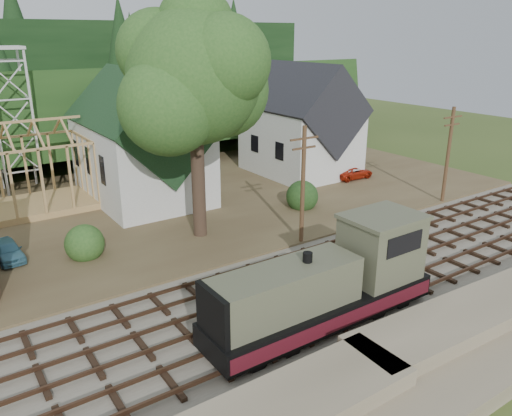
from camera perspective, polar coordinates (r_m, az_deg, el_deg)
ground at (r=26.07m, az=0.35°, el=-11.50°), size 140.00×140.00×0.00m
embankment at (r=20.94m, az=14.65°, el=-21.02°), size 64.00×5.00×1.60m
railroad_bed at (r=26.03m, az=0.35°, el=-11.34°), size 64.00×11.00×0.16m
village_flat at (r=40.77m, az=-14.18°, el=-0.20°), size 64.00×26.00×0.30m
hillside at (r=63.17m, az=-21.97°, el=5.69°), size 70.00×28.96×12.74m
ridge at (r=78.61m, az=-24.68°, el=7.77°), size 80.00×20.00×12.00m
church at (r=41.66m, az=-12.99°, el=7.50°), size 8.40×15.17×13.00m
farmhouse at (r=49.16m, az=5.11°, el=9.28°), size 8.40×10.80×10.60m
timber_frame at (r=42.19m, az=-24.11°, el=3.77°), size 8.20×6.20×6.99m
lattice_tower at (r=47.02m, az=-26.73°, el=13.27°), size 3.20×3.20×12.12m
big_tree at (r=32.32m, az=-6.83°, el=13.61°), size 10.90×8.40×14.70m
telegraph_pole_near at (r=32.10m, az=5.38°, el=2.74°), size 2.20×0.28×8.00m
telegraph_pole_far at (r=42.98m, az=21.10°, el=5.77°), size 2.20×0.28×8.00m
locomotive at (r=24.11m, az=8.47°, el=-8.66°), size 12.01×3.00×4.80m
car_blue at (r=33.96m, az=-26.51°, el=-4.34°), size 1.67×3.66×1.22m
car_red at (r=48.46m, az=11.02°, el=4.01°), size 4.15×2.02×1.14m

